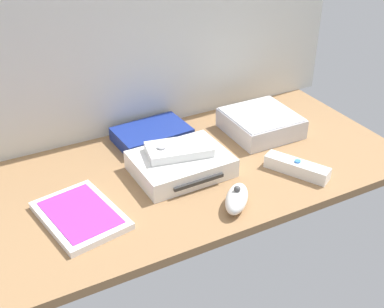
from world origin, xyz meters
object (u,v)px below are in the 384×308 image
object	(u,v)px
network_router	(152,135)
remote_nunchuk	(237,198)
mini_computer	(261,123)
remote_wand	(297,168)
remote_classic_pad	(179,149)
game_case	(80,215)
game_console	(181,164)

from	to	relation	value
network_router	remote_nunchuk	distance (cm)	33.51
mini_computer	remote_wand	xyz separation A→B (cm)	(-3.95, -20.00, -1.13)
mini_computer	network_router	size ratio (longest dim) A/B	0.92
mini_computer	remote_classic_pad	distance (cm)	27.58
mini_computer	remote_wand	world-z (taller)	mini_computer
mini_computer	remote_nunchuk	xyz separation A→B (cm)	(-22.65, -24.13, -0.60)
mini_computer	network_router	world-z (taller)	mini_computer
game_case	game_console	bearing A→B (deg)	2.10
network_router	remote_classic_pad	world-z (taller)	remote_classic_pad
game_case	network_router	distance (cm)	33.59
network_router	remote_wand	size ratio (longest dim) A/B	1.27
game_console	remote_classic_pad	distance (cm)	3.45
remote_wand	remote_classic_pad	world-z (taller)	remote_classic_pad
mini_computer	remote_classic_pad	size ratio (longest dim) A/B	1.09
game_console	remote_wand	world-z (taller)	game_console
mini_computer	remote_wand	size ratio (longest dim) A/B	1.17
network_router	remote_nunchuk	bearing A→B (deg)	-86.43
network_router	remote_nunchuk	xyz separation A→B (cm)	(4.04, -33.26, 0.34)
game_case	remote_nunchuk	distance (cm)	31.61
game_console	remote_nunchuk	distance (cm)	17.24
remote_wand	game_case	bearing A→B (deg)	143.36
game_console	network_router	world-z (taller)	game_console
network_router	game_console	bearing A→B (deg)	-93.95
mini_computer	game_case	world-z (taller)	mini_computer
remote_classic_pad	network_router	bearing A→B (deg)	101.35
game_case	remote_classic_pad	bearing A→B (deg)	4.77
remote_nunchuk	remote_classic_pad	size ratio (longest dim) A/B	0.66
remote_classic_pad	remote_nunchuk	bearing A→B (deg)	-65.62
network_router	remote_classic_pad	bearing A→B (deg)	-93.56
mini_computer	game_case	distance (cm)	53.70
mini_computer	remote_nunchuk	distance (cm)	33.10
mini_computer	remote_nunchuk	size ratio (longest dim) A/B	1.66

